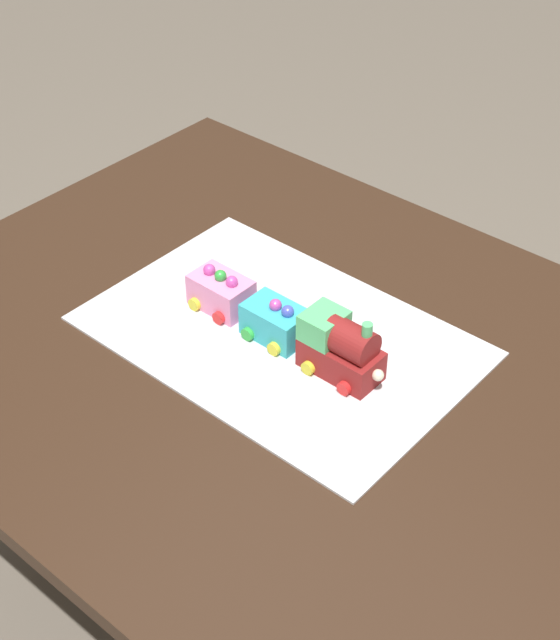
# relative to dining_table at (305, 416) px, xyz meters

# --- Properties ---
(ground_plane) EXTENTS (8.00, 8.00, 0.00)m
(ground_plane) POSITION_rel_dining_table_xyz_m (0.00, 0.00, -0.63)
(ground_plane) COLOR #6B6054
(dining_table) EXTENTS (1.40, 1.00, 0.74)m
(dining_table) POSITION_rel_dining_table_xyz_m (0.00, 0.00, 0.00)
(dining_table) COLOR #382316
(dining_table) RESTS_ON ground
(cake_board) EXTENTS (0.60, 0.40, 0.00)m
(cake_board) POSITION_rel_dining_table_xyz_m (0.08, -0.03, 0.11)
(cake_board) COLOR silver
(cake_board) RESTS_ON dining_table
(cake_locomotive) EXTENTS (0.14, 0.08, 0.12)m
(cake_locomotive) POSITION_rel_dining_table_xyz_m (-0.05, -0.02, 0.16)
(cake_locomotive) COLOR maroon
(cake_locomotive) RESTS_ON cake_board
(cake_car_gondola_turquoise) EXTENTS (0.10, 0.08, 0.07)m
(cake_car_gondola_turquoise) POSITION_rel_dining_table_xyz_m (0.08, -0.02, 0.14)
(cake_car_gondola_turquoise) COLOR #38B7C6
(cake_car_gondola_turquoise) RESTS_ON cake_board
(cake_car_tanker_bubblegum) EXTENTS (0.10, 0.08, 0.07)m
(cake_car_tanker_bubblegum) POSITION_rel_dining_table_xyz_m (0.20, -0.02, 0.14)
(cake_car_tanker_bubblegum) COLOR pink
(cake_car_tanker_bubblegum) RESTS_ON cake_board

